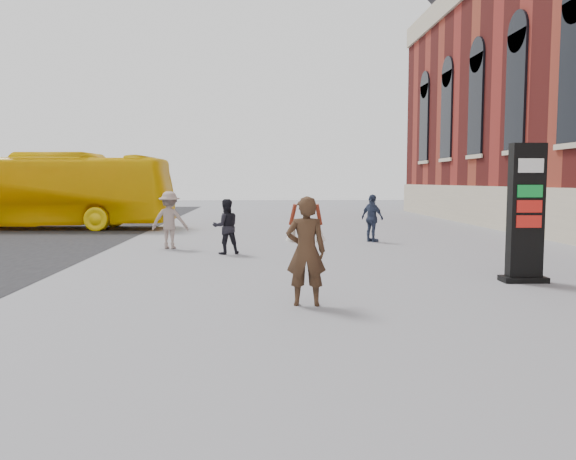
{
  "coord_description": "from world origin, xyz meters",
  "views": [
    {
      "loc": [
        -0.55,
        -9.58,
        2.02
      ],
      "look_at": [
        -0.01,
        0.41,
        1.15
      ],
      "focal_mm": 35.0,
      "sensor_mm": 36.0,
      "label": 1
    }
  ],
  "objects": [
    {
      "name": "ground",
      "position": [
        0.0,
        0.0,
        0.0
      ],
      "size": [
        100.0,
        100.0,
        0.0
      ],
      "primitive_type": "plane",
      "color": "#9E9EA3"
    },
    {
      "name": "info_pylon",
      "position": [
        4.78,
        1.3,
        1.38
      ],
      "size": [
        0.9,
        0.47,
        2.77
      ],
      "rotation": [
        0.0,
        0.0,
        -0.03
      ],
      "color": "black",
      "rests_on": "ground"
    },
    {
      "name": "woman",
      "position": [
        0.22,
        -0.58,
        0.91
      ],
      "size": [
        0.7,
        0.64,
        1.78
      ],
      "rotation": [
        0.0,
        0.0,
        3.07
      ],
      "color": "#331F13",
      "rests_on": "ground"
    },
    {
      "name": "bus",
      "position": [
        -10.02,
        14.82,
        1.6
      ],
      "size": [
        11.63,
        3.47,
        3.2
      ],
      "primitive_type": "imported",
      "rotation": [
        0.0,
        0.0,
        1.5
      ],
      "color": "#F9C704",
      "rests_on": "road"
    },
    {
      "name": "pedestrian_a",
      "position": [
        -1.44,
        5.96,
        0.76
      ],
      "size": [
        0.86,
        0.75,
        1.53
      ],
      "primitive_type": "imported",
      "rotation": [
        0.0,
        0.0,
        3.4
      ],
      "color": "black",
      "rests_on": "ground"
    },
    {
      "name": "pedestrian_b",
      "position": [
        -3.19,
        7.32,
        0.86
      ],
      "size": [
        1.18,
        0.77,
        1.71
      ],
      "primitive_type": "imported",
      "rotation": [
        0.0,
        0.0,
        3.02
      ],
      "color": "gray",
      "rests_on": "ground"
    },
    {
      "name": "pedestrian_c",
      "position": [
        3.25,
        8.85,
        0.79
      ],
      "size": [
        0.85,
        0.98,
        1.58
      ],
      "primitive_type": "imported",
      "rotation": [
        0.0,
        0.0,
        2.18
      ],
      "color": "#2F3954",
      "rests_on": "ground"
    }
  ]
}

